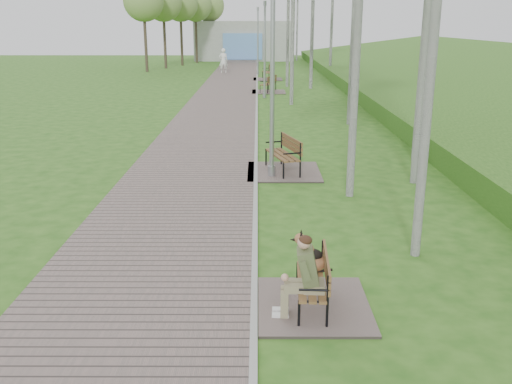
# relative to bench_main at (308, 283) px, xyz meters

# --- Properties ---
(ground) EXTENTS (120.00, 120.00, 0.00)m
(ground) POSITION_rel_bench_main_xyz_m (-0.77, 4.07, -0.39)
(ground) COLOR #265616
(ground) RESTS_ON ground
(walkway) EXTENTS (3.50, 67.00, 0.04)m
(walkway) POSITION_rel_bench_main_xyz_m (-2.52, 25.57, -0.37)
(walkway) COLOR #695B55
(walkway) RESTS_ON ground
(kerb) EXTENTS (0.10, 67.00, 0.05)m
(kerb) POSITION_rel_bench_main_xyz_m (-0.77, 25.57, -0.36)
(kerb) COLOR #999993
(kerb) RESTS_ON ground
(embankment) EXTENTS (14.00, 70.00, 1.60)m
(embankment) POSITION_rel_bench_main_xyz_m (11.23, 24.07, -0.39)
(embankment) COLOR #568A2D
(embankment) RESTS_ON ground
(building_north) EXTENTS (10.00, 5.20, 4.00)m
(building_north) POSITION_rel_bench_main_xyz_m (-2.27, 55.05, 1.61)
(building_north) COLOR #9E9E99
(building_north) RESTS_ON ground
(bench_main) EXTENTS (1.60, 1.77, 1.39)m
(bench_main) POSITION_rel_bench_main_xyz_m (0.00, 0.00, 0.00)
(bench_main) COLOR #695B55
(bench_main) RESTS_ON ground
(bench_second) EXTENTS (1.96, 2.18, 1.20)m
(bench_second) POSITION_rel_bench_main_xyz_m (-0.05, 7.66, -0.16)
(bench_second) COLOR #695B55
(bench_second) RESTS_ON ground
(bench_third) EXTENTS (1.92, 2.14, 1.18)m
(bench_third) POSITION_rel_bench_main_xyz_m (-0.12, 26.02, -0.16)
(bench_third) COLOR #695B55
(bench_third) RESTS_ON ground
(bench_far) EXTENTS (2.03, 2.26, 1.25)m
(bench_far) POSITION_rel_bench_main_xyz_m (-0.04, 33.63, -0.15)
(bench_far) COLOR #695B55
(bench_far) RESTS_ON ground
(lamp_post_near) EXTENTS (0.20, 0.20, 5.22)m
(lamp_post_near) POSITION_rel_bench_main_xyz_m (-0.35, 7.18, 2.05)
(lamp_post_near) COLOR #95989D
(lamp_post_near) RESTS_ON ground
(lamp_post_second) EXTENTS (0.19, 0.19, 4.96)m
(lamp_post_second) POSITION_rel_bench_main_xyz_m (-0.35, 23.40, 1.93)
(lamp_post_second) COLOR #95989D
(lamp_post_second) RESTS_ON ground
(lamp_post_third) EXTENTS (0.19, 0.19, 4.99)m
(lamp_post_third) POSITION_rel_bench_main_xyz_m (-0.71, 37.28, 1.95)
(lamp_post_third) COLOR #95989D
(lamp_post_third) RESTS_ON ground
(lamp_post_far) EXTENTS (0.20, 0.20, 5.11)m
(lamp_post_far) POSITION_rel_bench_main_xyz_m (-0.71, 46.36, 2.00)
(lamp_post_far) COLOR #95989D
(lamp_post_far) RESTS_ON ground
(pedestrian_near) EXTENTS (0.78, 0.59, 1.93)m
(pedestrian_near) POSITION_rel_bench_main_xyz_m (-3.44, 38.61, 0.58)
(pedestrian_near) COLOR white
(pedestrian_near) RESTS_ON ground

